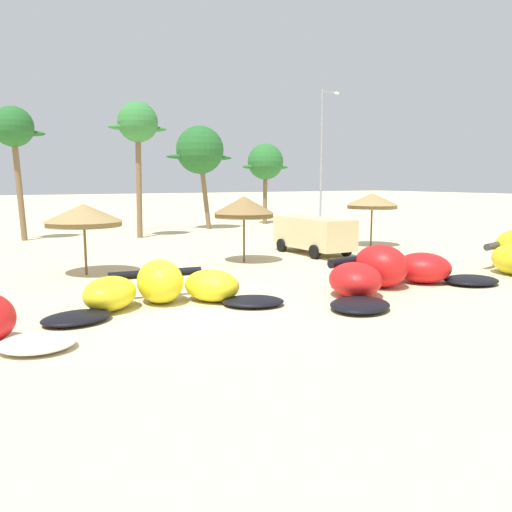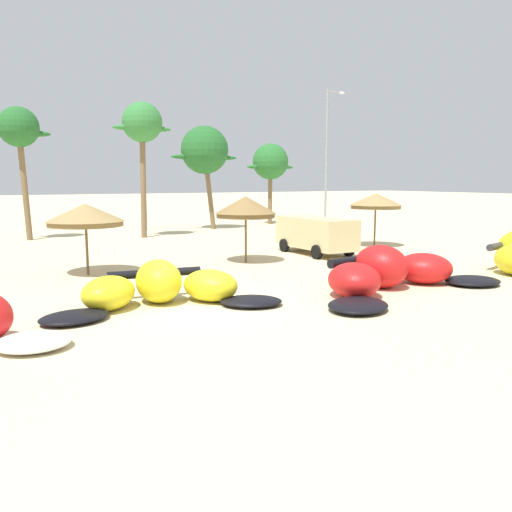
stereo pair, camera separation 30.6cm
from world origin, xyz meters
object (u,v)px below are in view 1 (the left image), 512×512
Objects in this scene: parked_van at (312,232)px; palm_left_of_gap at (13,130)px; palm_center_right at (200,151)px; kite_left at (163,289)px; kite_left_of_center at (391,273)px; lamppost_west_center at (141,166)px; palm_center_left at (138,125)px; beach_umbrella_outermost at (372,201)px; beach_umbrella_middle at (84,215)px; beach_umbrella_near_palms at (244,207)px; palm_right_of_gap at (265,162)px; lamppost_east_center at (323,152)px.

palm_left_of_gap is (-12.33, 13.71, 5.65)m from parked_van.
kite_left is at bearing -116.84° from palm_center_right.
kite_left_of_center is 0.99× the size of lamppost_west_center.
palm_center_right is at bearing -22.79° from lamppost_west_center.
parked_van is at bearing -48.02° from palm_left_of_gap.
palm_center_left is at bearing -150.11° from palm_center_right.
beach_umbrella_middle is at bearing -176.09° from beach_umbrella_outermost.
palm_center_left reaches higher than beach_umbrella_outermost.
palm_left_of_gap is 12.91m from palm_center_right.
beach_umbrella_near_palms is at bearing -85.91° from palm_center_left.
kite_left_of_center is 24.22m from palm_center_right.
beach_umbrella_near_palms reaches higher than beach_umbrella_middle.
beach_umbrella_outermost is (16.05, 1.10, 0.20)m from beach_umbrella_middle.
palm_right_of_gap is (17.75, 23.33, 4.72)m from kite_left.
palm_center_left is (5.18, 18.32, 6.69)m from kite_left.
lamppost_west_center is (-8.27, 15.93, 2.19)m from beach_umbrella_outermost.
kite_left_of_center is 2.80× the size of beach_umbrella_near_palms.
palm_right_of_gap reaches higher than kite_left_of_center.
lamppost_east_center reaches higher than lamppost_west_center.
lamppost_east_center is at bearing 58.14° from kite_left_of_center.
palm_center_right is (3.36, 23.38, 5.36)m from kite_left_of_center.
palm_right_of_gap is 0.63× the size of lamppost_east_center.
parked_van is (11.34, 0.37, -1.29)m from beach_umbrella_middle.
beach_umbrella_middle is 25.40m from palm_right_of_gap.
lamppost_west_center is at bearing 73.57° from kite_left.
palm_center_left is 5.83m from lamppost_west_center.
palm_center_left reaches higher than beach_umbrella_middle.
beach_umbrella_outermost is 21.83m from palm_left_of_gap.
palm_center_left is (6.07, 12.00, 4.82)m from beach_umbrella_middle.
beach_umbrella_middle is 6.97m from beach_umbrella_near_palms.
palm_center_right is at bearing -165.97° from palm_right_of_gap.
beach_umbrella_near_palms is 16.78m from palm_center_right.
beach_umbrella_near_palms is 17.02m from palm_left_of_gap.
kite_left is 1.05× the size of palm_right_of_gap.
parked_van is 18.64m from palm_right_of_gap.
lamppost_west_center is at bearing 91.60° from kite_left_of_center.
palm_left_of_gap is at bearing 94.03° from beach_umbrella_middle.
palm_center_right is (4.88, 15.69, 3.40)m from beach_umbrella_near_palms.
kite_left is 29.69m from palm_right_of_gap.
beach_umbrella_middle is 25.08m from lamppost_east_center.
beach_umbrella_outermost is at bearing 26.06° from kite_left.
beach_umbrella_middle reaches higher than kite_left.
palm_right_of_gap is at bearing 42.40° from beach_umbrella_middle.
lamppost_west_center is (-4.06, 1.71, -1.16)m from palm_center_right.
beach_umbrella_near_palms is at bearing -137.86° from lamppost_east_center.
lamppost_west_center is (6.88, 23.34, 4.27)m from kite_left.
beach_umbrella_middle is at bearing -85.97° from palm_left_of_gap.
beach_umbrella_outermost reaches higher than parked_van.
kite_left is 28.44m from lamppost_east_center.
kite_left is at bearing -135.56° from beach_umbrella_near_palms.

